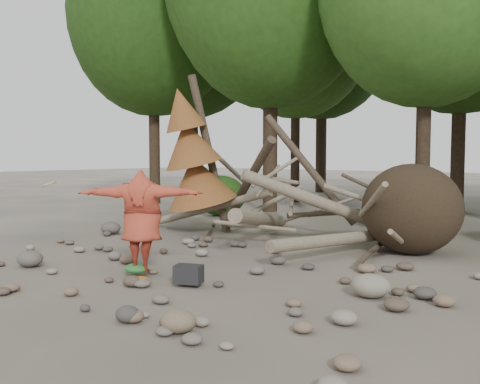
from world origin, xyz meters
The scene contains 13 objects.
ground centered at (0.00, 0.00, 0.00)m, with size 120.00×120.00×0.00m, color #514C44.
deadfall_pile centered at (2.02, 4.24, 0.95)m, with size 8.55×5.24×3.30m.
dead_conifer centered at (-3.12, 3.37, 2.11)m, with size 2.06×2.16×4.35m.
bush_left centered at (-5.50, 7.20, 0.72)m, with size 1.80×1.80×1.44m, color #244A13.
bush_mid centered at (0.80, 7.80, 0.56)m, with size 1.40×1.40×1.12m, color #2F5E1B.
frisbee_thrower centered at (-0.29, -0.84, 0.99)m, with size 3.39×1.75×1.83m.
backpack centered at (0.89, -0.85, 0.15)m, with size 0.45×0.30×0.30m, color black.
cloth_green centered at (-0.37, -0.91, 0.09)m, with size 0.47×0.39×0.18m, color #2C6F30.
cloth_orange centered at (0.24, -1.33, 0.06)m, with size 0.31×0.25×0.11m, color #9D561B.
boulder_front_left centered at (-2.59, -1.70, 0.16)m, with size 0.53×0.48×0.32m, color #615850.
boulder_front_right centered at (2.41, -2.56, 0.14)m, with size 0.46×0.42×0.28m, color #7B674D.
boulder_mid_right centered at (3.52, 0.42, 0.18)m, with size 0.60×0.54×0.36m, color gray.
boulder_mid_left centered at (-4.86, 1.93, 0.17)m, with size 0.57×0.52×0.34m, color #57504A.
Camera 1 is at (7.05, -7.04, 2.17)m, focal length 40.00 mm.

